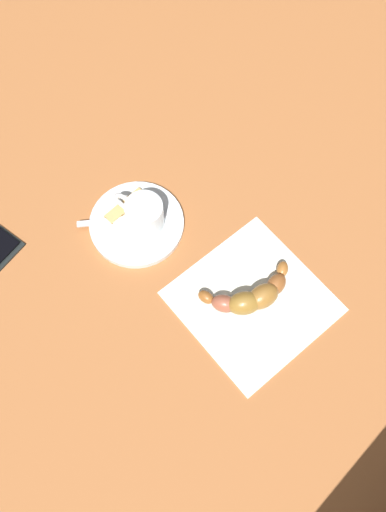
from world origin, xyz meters
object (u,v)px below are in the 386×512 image
Objects in this scene: napkin at (252,301)px; espresso_cup at (144,214)px; teaspoon at (137,218)px; croissant at (252,297)px; sugar_packet at (126,206)px; saucer at (137,224)px.

espresso_cup is at bearing -165.59° from napkin.
teaspoon is 0.89× the size of croissant.
teaspoon is 0.03m from sugar_packet.
espresso_cup reaches higher than sugar_packet.
napkin is (0.21, 0.06, -0.01)m from teaspoon.
croissant reaches higher than napkin.
croissant reaches higher than sugar_packet.
sugar_packet is 0.37× the size of napkin.
croissant is (-0.00, -0.00, 0.02)m from napkin.
saucer is at bearing 78.85° from sugar_packet.
saucer is 0.21m from napkin.
napkin is (0.23, 0.06, -0.01)m from sugar_packet.
napkin is (0.19, 0.05, -0.03)m from espresso_cup.
teaspoon is at bearing -164.79° from napkin.
saucer is 0.03m from sugar_packet.
napkin is at bearing 16.75° from saucer.
napkin is at bearing 39.29° from croissant.
saucer is 0.03m from espresso_cup.
saucer is 2.01× the size of sugar_packet.
espresso_cup reaches higher than napkin.
sugar_packet is (-0.04, -0.01, -0.02)m from espresso_cup.
saucer reaches higher than napkin.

